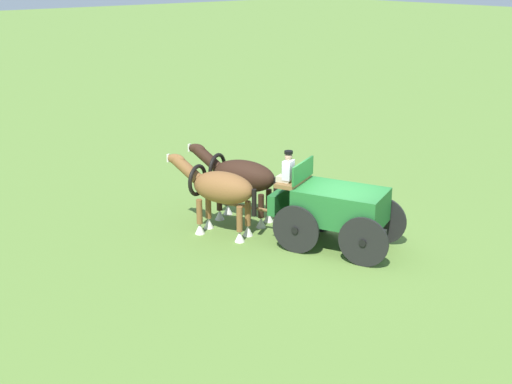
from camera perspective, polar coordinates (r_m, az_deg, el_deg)
ground_plane at (r=19.35m, az=7.10°, el=-4.72°), size 220.00×220.00×0.00m
show_wagon at (r=18.94m, az=6.82°, el=-1.26°), size 5.45×3.04×2.77m
draft_horse_near at (r=19.68m, az=-3.17°, el=0.26°), size 2.89×1.68×2.31m
draft_horse_off at (r=20.76m, az=-1.37°, el=1.30°), size 3.03×1.75×2.31m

